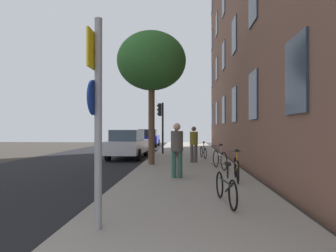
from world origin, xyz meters
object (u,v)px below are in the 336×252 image
at_px(tree_near, 152,62).
at_px(bicycle_3, 203,152).
at_px(bicycle_1, 237,168).
at_px(pedestrian_2, 176,141).
at_px(traffic_light, 161,118).
at_px(car_1, 148,138).
at_px(pedestrian_1, 194,142).
at_px(bicycle_0, 226,187).
at_px(car_0, 128,144).
at_px(pedestrian_0, 177,147).
at_px(sign_post, 97,108).
at_px(bicycle_2, 220,159).

xyz_separation_m(tree_near, bicycle_3, (2.46, 2.81, -4.23)).
height_order(bicycle_1, pedestrian_2, pedestrian_2).
distance_m(traffic_light, pedestrian_2, 2.55).
distance_m(tree_near, car_1, 15.21).
xyz_separation_m(bicycle_1, pedestrian_1, (-1.17, 4.87, 0.59)).
height_order(bicycle_0, car_0, car_0).
height_order(bicycle_0, pedestrian_0, pedestrian_0).
relative_size(sign_post, car_1, 0.80).
height_order(bicycle_0, pedestrian_1, pedestrian_1).
distance_m(traffic_light, tree_near, 6.18).
height_order(bicycle_3, pedestrian_0, pedestrian_0).
bearing_deg(tree_near, pedestrian_1, 23.90).
distance_m(tree_near, bicycle_3, 5.64).
bearing_deg(traffic_light, bicycle_3, -49.22).
relative_size(pedestrian_2, car_0, 0.35).
distance_m(car_0, car_1, 10.94).
relative_size(bicycle_0, car_0, 0.38).
bearing_deg(traffic_light, bicycle_1, -72.29).
height_order(bicycle_3, pedestrian_2, pedestrian_2).
bearing_deg(bicycle_1, pedestrian_0, 167.61).
distance_m(bicycle_3, pedestrian_1, 2.14).
relative_size(traffic_light, car_0, 0.72).
xyz_separation_m(tree_near, car_0, (-1.76, 3.65, -3.85)).
xyz_separation_m(bicycle_0, bicycle_2, (0.50, 5.52, 0.04)).
xyz_separation_m(sign_post, tree_near, (-0.10, 8.61, 2.66)).
bearing_deg(tree_near, pedestrian_2, 75.45).
xyz_separation_m(bicycle_0, pedestrian_1, (-0.46, 7.76, 0.62)).
bearing_deg(pedestrian_0, pedestrian_1, 81.48).
bearing_deg(sign_post, pedestrian_0, 77.13).
bearing_deg(pedestrian_2, tree_near, -104.55).
relative_size(bicycle_1, car_1, 0.42).
relative_size(pedestrian_2, car_1, 0.37).
relative_size(sign_post, pedestrian_0, 1.90).
relative_size(sign_post, bicycle_3, 2.10).
bearing_deg(bicycle_0, tree_near, 108.85).
relative_size(bicycle_0, bicycle_2, 1.04).
height_order(pedestrian_1, car_0, pedestrian_1).
xyz_separation_m(traffic_light, tree_near, (0.04, -5.72, 2.35)).
distance_m(tree_near, bicycle_2, 5.26).
height_order(tree_near, bicycle_1, tree_near).
bearing_deg(sign_post, bicycle_3, 78.31).
bearing_deg(car_1, bicycle_1, -74.87).
bearing_deg(pedestrian_1, pedestrian_0, -98.52).
bearing_deg(pedestrian_2, bicycle_0, -82.70).
xyz_separation_m(pedestrian_0, pedestrian_2, (-0.25, 7.43, -0.12)).
distance_m(sign_post, pedestrian_2, 12.49).
bearing_deg(bicycle_2, pedestrian_0, -126.03).
relative_size(bicycle_0, bicycle_1, 0.97).
relative_size(car_0, car_1, 1.07).
height_order(bicycle_0, bicycle_2, bicycle_2).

